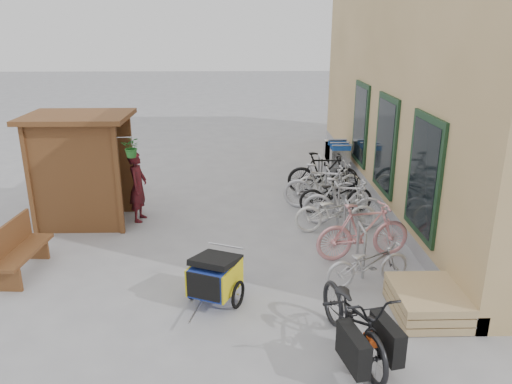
{
  "coord_description": "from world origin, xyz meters",
  "views": [
    {
      "loc": [
        0.24,
        -7.91,
        4.17
      ],
      "look_at": [
        0.5,
        1.5,
        1.0
      ],
      "focal_mm": 35.0,
      "sensor_mm": 36.0,
      "label": 1
    }
  ],
  "objects_px": {
    "kiosk": "(77,154)",
    "bike_7": "(323,173)",
    "child_trailer": "(215,275)",
    "bike_4": "(336,194)",
    "bench": "(18,249)",
    "bike_0": "(368,263)",
    "bike_3": "(344,202)",
    "bike_6": "(329,180)",
    "bike_5": "(322,187)",
    "cargo_bike": "(355,318)",
    "bike_2": "(336,212)",
    "pallet_stack": "(427,302)",
    "bike_1": "(363,231)",
    "shopping_carts": "(336,153)",
    "person_kiosk": "(138,187)"
  },
  "relations": [
    {
      "from": "bike_3",
      "to": "bike_6",
      "type": "height_order",
      "value": "bike_3"
    },
    {
      "from": "bike_7",
      "to": "bike_0",
      "type": "bearing_deg",
      "value": -176.93
    },
    {
      "from": "shopping_carts",
      "to": "person_kiosk",
      "type": "bearing_deg",
      "value": -143.76
    },
    {
      "from": "shopping_carts",
      "to": "bike_3",
      "type": "relative_size",
      "value": 0.86
    },
    {
      "from": "kiosk",
      "to": "bike_2",
      "type": "height_order",
      "value": "kiosk"
    },
    {
      "from": "kiosk",
      "to": "bike_7",
      "type": "height_order",
      "value": "kiosk"
    },
    {
      "from": "child_trailer",
      "to": "cargo_bike",
      "type": "xyz_separation_m",
      "value": [
        1.9,
        -1.33,
        0.05
      ]
    },
    {
      "from": "kiosk",
      "to": "person_kiosk",
      "type": "bearing_deg",
      "value": 5.11
    },
    {
      "from": "shopping_carts",
      "to": "kiosk",
      "type": "bearing_deg",
      "value": -148.66
    },
    {
      "from": "bike_2",
      "to": "bike_4",
      "type": "bearing_deg",
      "value": -11.27
    },
    {
      "from": "person_kiosk",
      "to": "bike_3",
      "type": "height_order",
      "value": "person_kiosk"
    },
    {
      "from": "shopping_carts",
      "to": "child_trailer",
      "type": "height_order",
      "value": "shopping_carts"
    },
    {
      "from": "kiosk",
      "to": "bike_1",
      "type": "relative_size",
      "value": 1.37
    },
    {
      "from": "bike_5",
      "to": "cargo_bike",
      "type": "bearing_deg",
      "value": -172.37
    },
    {
      "from": "bike_4",
      "to": "person_kiosk",
      "type": "bearing_deg",
      "value": 91.25
    },
    {
      "from": "kiosk",
      "to": "bike_6",
      "type": "bearing_deg",
      "value": 15.6
    },
    {
      "from": "child_trailer",
      "to": "bike_4",
      "type": "relative_size",
      "value": 0.83
    },
    {
      "from": "bike_0",
      "to": "bike_6",
      "type": "relative_size",
      "value": 0.9
    },
    {
      "from": "child_trailer",
      "to": "bike_3",
      "type": "distance_m",
      "value": 4.04
    },
    {
      "from": "child_trailer",
      "to": "bike_4",
      "type": "xyz_separation_m",
      "value": [
        2.6,
        3.91,
        -0.01
      ]
    },
    {
      "from": "bench",
      "to": "shopping_carts",
      "type": "distance_m",
      "value": 9.13
    },
    {
      "from": "person_kiosk",
      "to": "bike_2",
      "type": "height_order",
      "value": "person_kiosk"
    },
    {
      "from": "kiosk",
      "to": "bike_3",
      "type": "height_order",
      "value": "kiosk"
    },
    {
      "from": "shopping_carts",
      "to": "person_kiosk",
      "type": "distance_m",
      "value": 6.29
    },
    {
      "from": "pallet_stack",
      "to": "bike_6",
      "type": "relative_size",
      "value": 0.71
    },
    {
      "from": "bench",
      "to": "bike_4",
      "type": "distance_m",
      "value": 6.72
    },
    {
      "from": "pallet_stack",
      "to": "bike_7",
      "type": "bearing_deg",
      "value": 96.95
    },
    {
      "from": "bike_3",
      "to": "bike_4",
      "type": "relative_size",
      "value": 1.04
    },
    {
      "from": "pallet_stack",
      "to": "kiosk",
      "type": "bearing_deg",
      "value": 148.34
    },
    {
      "from": "bike_1",
      "to": "cargo_bike",
      "type": "bearing_deg",
      "value": 154.0
    },
    {
      "from": "cargo_bike",
      "to": "person_kiosk",
      "type": "relative_size",
      "value": 1.32
    },
    {
      "from": "person_kiosk",
      "to": "bike_7",
      "type": "height_order",
      "value": "person_kiosk"
    },
    {
      "from": "bench",
      "to": "bike_2",
      "type": "height_order",
      "value": "bench"
    },
    {
      "from": "shopping_carts",
      "to": "bike_2",
      "type": "distance_m",
      "value": 4.57
    },
    {
      "from": "bike_7",
      "to": "bench",
      "type": "bearing_deg",
      "value": 128.32
    },
    {
      "from": "bike_3",
      "to": "bike_6",
      "type": "relative_size",
      "value": 1.06
    },
    {
      "from": "pallet_stack",
      "to": "bike_2",
      "type": "height_order",
      "value": "bike_2"
    },
    {
      "from": "bike_5",
      "to": "bike_7",
      "type": "bearing_deg",
      "value": 2.29
    },
    {
      "from": "bike_0",
      "to": "person_kiosk",
      "type": "bearing_deg",
      "value": 38.9
    },
    {
      "from": "cargo_bike",
      "to": "bike_7",
      "type": "bearing_deg",
      "value": 72.22
    },
    {
      "from": "bike_3",
      "to": "bike_6",
      "type": "bearing_deg",
      "value": 12.65
    },
    {
      "from": "bike_1",
      "to": "bike_2",
      "type": "relative_size",
      "value": 1.06
    },
    {
      "from": "cargo_bike",
      "to": "bike_1",
      "type": "xyz_separation_m",
      "value": [
        0.77,
        2.82,
        0.03
      ]
    },
    {
      "from": "bike_1",
      "to": "bike_3",
      "type": "bearing_deg",
      "value": -8.88
    },
    {
      "from": "person_kiosk",
      "to": "bike_7",
      "type": "relative_size",
      "value": 0.86
    },
    {
      "from": "pallet_stack",
      "to": "cargo_bike",
      "type": "bearing_deg",
      "value": -145.89
    },
    {
      "from": "kiosk",
      "to": "child_trailer",
      "type": "height_order",
      "value": "kiosk"
    },
    {
      "from": "bench",
      "to": "bike_0",
      "type": "height_order",
      "value": "bench"
    },
    {
      "from": "bike_1",
      "to": "bike_7",
      "type": "distance_m",
      "value": 3.78
    },
    {
      "from": "cargo_bike",
      "to": "bike_2",
      "type": "xyz_separation_m",
      "value": [
        0.49,
        4.08,
        -0.06
      ]
    }
  ]
}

